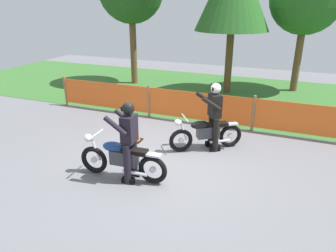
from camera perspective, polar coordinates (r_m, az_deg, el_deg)
The scene contains 8 objects.
ground at distance 7.26m, azimuth -0.87°, elevation -6.92°, with size 24.00×24.00×0.02m, color slate.
grass_verge at distance 12.76m, azimuth 9.78°, elevation 5.73°, with size 24.00×6.81×0.01m, color #386B2D.
barrier_fence at distance 9.44m, azimuth 5.50°, elevation 3.58°, with size 9.82×0.08×1.05m.
motorcycle_lead at distance 6.58m, azimuth -8.46°, elevation -5.87°, with size 1.97×0.58×0.93m.
motorcycle_trailing at distance 7.81m, azimuth 6.90°, elevation -1.29°, with size 1.62×1.15×0.90m.
rider_lead at distance 6.30m, azimuth -7.14°, elevation -2.38°, with size 0.58×0.57×1.69m.
rider_trailing at distance 7.70m, azimuth 8.34°, elevation 2.14°, with size 0.73×0.72×1.69m.
traffic_cone at distance 8.33m, azimuth -5.99°, elevation -1.06°, with size 0.32×0.32×0.53m.
Camera 1 is at (2.45, -5.88, 3.49)m, focal length 33.46 mm.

